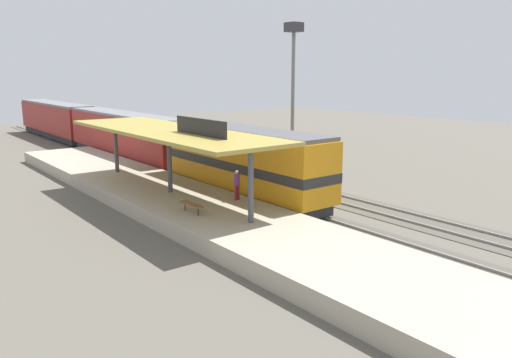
{
  "coord_description": "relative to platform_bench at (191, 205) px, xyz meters",
  "views": [
    {
      "loc": [
        -18.63,
        -26.25,
        7.98
      ],
      "look_at": [
        -1.38,
        -4.3,
        2.0
      ],
      "focal_mm": 34.89,
      "sensor_mm": 36.0,
      "label": 1
    }
  ],
  "objects": [
    {
      "name": "locomotive",
      "position": [
        6.0,
        3.69,
        1.07
      ],
      "size": [
        2.93,
        14.43,
        4.44
      ],
      "color": "#28282D",
      "rests_on": "track_near"
    },
    {
      "name": "station_canopy",
      "position": [
        1.4,
        4.7,
        3.19
      ],
      "size": [
        5.2,
        18.0,
        4.7
      ],
      "color": "#47474C",
      "rests_on": "platform"
    },
    {
      "name": "light_mast",
      "position": [
        13.8,
        7.53,
        7.05
      ],
      "size": [
        1.1,
        1.1,
        11.7
      ],
      "color": "slate",
      "rests_on": "ground"
    },
    {
      "name": "passenger_carriage_rear",
      "position": [
        6.0,
        42.49,
        0.97
      ],
      "size": [
        2.9,
        20.0,
        4.24
      ],
      "color": "#28282D",
      "rests_on": "track_near"
    },
    {
      "name": "track_far",
      "position": [
        10.6,
        4.79,
        -1.31
      ],
      "size": [
        3.2,
        110.0,
        0.16
      ],
      "color": "#4E4941",
      "rests_on": "ground"
    },
    {
      "name": "platform_bench",
      "position": [
        0.0,
        0.0,
        0.0
      ],
      "size": [
        0.44,
        1.7,
        0.5
      ],
      "color": "#333338",
      "rests_on": "platform"
    },
    {
      "name": "person_waiting",
      "position": [
        3.45,
        0.76,
        0.51
      ],
      "size": [
        0.34,
        0.34,
        1.71
      ],
      "color": "maroon",
      "rests_on": "platform"
    },
    {
      "name": "ground_plane",
      "position": [
        8.0,
        4.79,
        -1.34
      ],
      "size": [
        120.0,
        120.0,
        0.0
      ],
      "primitive_type": "plane",
      "color": "#5B564C"
    },
    {
      "name": "track_near",
      "position": [
        6.0,
        4.79,
        -1.31
      ],
      "size": [
        3.2,
        110.0,
        0.16
      ],
      "color": "#4E4941",
      "rests_on": "ground"
    },
    {
      "name": "platform",
      "position": [
        1.4,
        4.79,
        -0.89
      ],
      "size": [
        6.0,
        44.0,
        0.9
      ],
      "primitive_type": "cube",
      "color": "#A89E89",
      "rests_on": "ground"
    },
    {
      "name": "passenger_carriage_front",
      "position": [
        6.0,
        21.69,
        0.97
      ],
      "size": [
        2.9,
        20.0,
        4.24
      ],
      "color": "#28282D",
      "rests_on": "track_near"
    }
  ]
}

